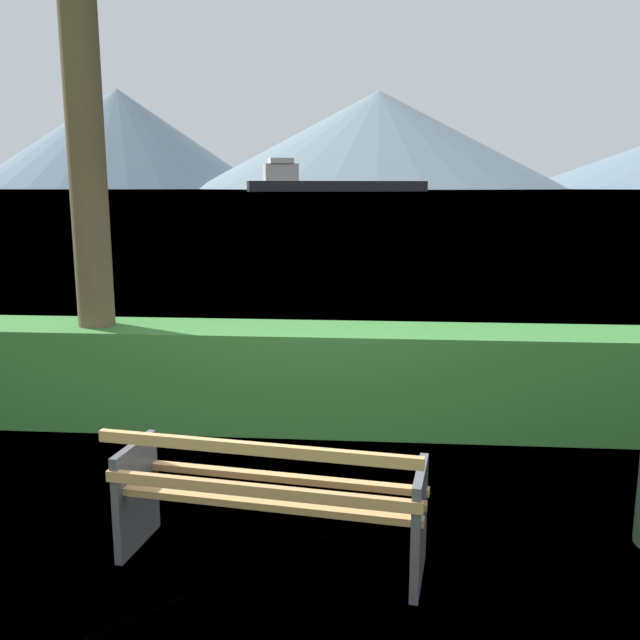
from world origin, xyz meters
TOP-DOWN VIEW (x-y plane):
  - ground_plane at (0.00, 0.00)m, footprint 1400.00×1400.00m
  - water_surface at (0.00, 308.15)m, footprint 620.00×620.00m
  - park_bench at (-0.01, -0.06)m, footprint 1.90×0.83m
  - hedge_row at (0.00, 2.43)m, footprint 13.87×0.80m
  - cargo_ship_large at (-21.69, 285.20)m, footprint 74.67×30.62m
  - distant_hills at (70.85, 594.06)m, footprint 834.53×361.90m

SIDE VIEW (x-z plane):
  - ground_plane at x=0.00m, z-range 0.00..0.00m
  - water_surface at x=0.00m, z-range 0.00..0.00m
  - park_bench at x=-0.01m, z-range 0.00..0.86m
  - hedge_row at x=0.00m, z-range 0.00..0.94m
  - cargo_ship_large at x=-21.69m, z-range -2.93..10.37m
  - distant_hills at x=70.85m, z-range -4.62..79.61m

